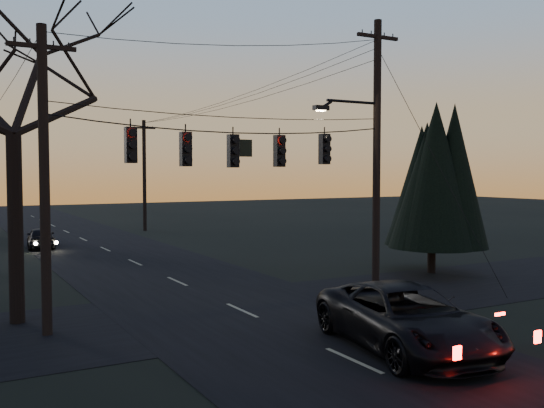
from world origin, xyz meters
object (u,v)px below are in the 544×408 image
evergreen_right (433,178)px  sedan_oncoming_a (41,238)px  utility_pole_right (375,294)px  bare_tree_left (12,58)px  utility_pole_far_r (145,231)px  suv_near (406,319)px  utility_pole_left (47,335)px

evergreen_right → sedan_oncoming_a: evergreen_right is taller
utility_pole_right → bare_tree_left: (-12.06, 1.84, 7.85)m
utility_pole_far_r → sedan_oncoming_a: (-8.70, -7.68, 0.63)m
utility_pole_right → sedan_oncoming_a: utility_pole_right is taller
suv_near → sedan_oncoming_a: (-4.89, 26.25, -0.18)m
utility_pole_right → utility_pole_left: bearing=180.0°
utility_pole_far_r → bare_tree_left: 29.86m
utility_pole_far_r → sedan_oncoming_a: bearing=-138.6°
utility_pole_far_r → evergreen_right: evergreen_right is taller
utility_pole_right → suv_near: bearing=-122.7°
utility_pole_far_r → suv_near: bearing=-96.4°
utility_pole_right → evergreen_right: bearing=25.9°
utility_pole_right → suv_near: size_ratio=1.71×
utility_pole_right → utility_pole_far_r: bearing=90.0°
utility_pole_right → utility_pole_left: size_ratio=1.18×
bare_tree_left → utility_pole_far_r: bearing=65.2°
bare_tree_left → utility_pole_left: bearing=-73.0°
sedan_oncoming_a → bare_tree_left: bearing=85.6°
utility_pole_right → evergreen_right: 7.17m
utility_pole_far_r → suv_near: utility_pole_far_r is taller
utility_pole_left → sedan_oncoming_a: (2.80, 20.32, 0.63)m
bare_tree_left → suv_near: size_ratio=1.92×
utility_pole_right → utility_pole_far_r: size_ratio=1.18×
utility_pole_far_r → utility_pole_left: bearing=-112.3°
utility_pole_left → utility_pole_far_r: (11.50, 28.00, 0.00)m
evergreen_right → utility_pole_right: bearing=-154.1°
utility_pole_far_r → evergreen_right: bearing=-78.5°
utility_pole_left → utility_pole_far_r: same height
utility_pole_left → suv_near: (7.69, -5.93, 0.81)m
utility_pole_left → evergreen_right: evergreen_right is taller
utility_pole_left → utility_pole_far_r: 30.27m
sedan_oncoming_a → utility_pole_left: bearing=88.1°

